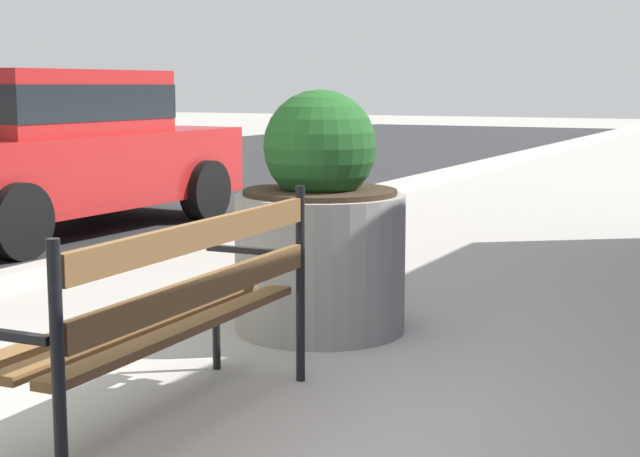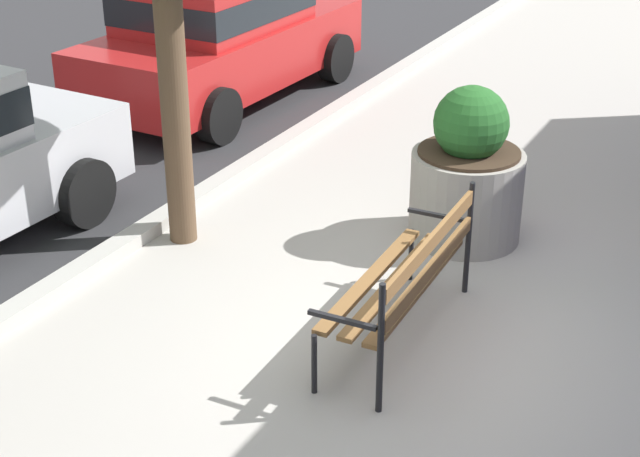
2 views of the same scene
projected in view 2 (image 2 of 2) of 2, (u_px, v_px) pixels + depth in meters
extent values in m
plane|color=#ADA8A0|center=(420.00, 353.00, 6.90)|extent=(80.00, 80.00, 0.00)
cube|color=#B2AFA8|center=(102.00, 258.00, 8.10)|extent=(60.00, 0.20, 0.12)
cube|color=brown|center=(417.00, 288.00, 6.83)|extent=(1.70, 0.16, 0.04)
cube|color=brown|center=(394.00, 283.00, 6.90)|extent=(1.70, 0.16, 0.04)
cube|color=brown|center=(371.00, 278.00, 6.98)|extent=(1.70, 0.16, 0.04)
cube|color=brown|center=(430.00, 270.00, 6.72)|extent=(1.70, 0.09, 0.11)
cube|color=brown|center=(432.00, 242.00, 6.63)|extent=(1.70, 0.09, 0.11)
cylinder|color=black|center=(314.00, 364.00, 6.37)|extent=(0.04, 0.04, 0.45)
cylinder|color=black|center=(380.00, 349.00, 6.07)|extent=(0.04, 0.04, 0.95)
cube|color=black|center=(342.00, 320.00, 6.12)|extent=(0.05, 0.48, 0.03)
cylinder|color=black|center=(411.00, 255.00, 7.79)|extent=(0.04, 0.04, 0.45)
cylinder|color=black|center=(468.00, 239.00, 7.50)|extent=(0.04, 0.04, 0.95)
cube|color=black|center=(437.00, 215.00, 7.54)|extent=(0.05, 0.48, 0.03)
cylinder|color=gray|center=(466.00, 196.00, 8.42)|extent=(0.99, 0.99, 0.80)
cylinder|color=#38281C|center=(469.00, 152.00, 8.24)|extent=(0.89, 0.89, 0.03)
sphere|color=#235B23|center=(471.00, 123.00, 8.13)|extent=(0.65, 0.65, 0.65)
cylinder|color=brown|center=(174.00, 94.00, 7.98)|extent=(0.24, 0.24, 2.68)
cylinder|color=black|center=(84.00, 192.00, 8.69)|extent=(0.65, 0.24, 0.64)
cube|color=#B21E1E|center=(224.00, 51.00, 11.89)|extent=(4.15, 1.83, 0.70)
cube|color=#B21E1E|center=(214.00, 1.00, 11.49)|extent=(2.18, 1.63, 0.60)
cube|color=black|center=(214.00, 1.00, 11.49)|extent=(2.19, 1.65, 0.33)
cylinder|color=black|center=(230.00, 41.00, 13.43)|extent=(0.65, 0.24, 0.64)
cylinder|color=black|center=(336.00, 58.00, 12.67)|extent=(0.65, 0.24, 0.64)
cylinder|color=black|center=(101.00, 92.00, 11.35)|extent=(0.65, 0.24, 0.64)
cylinder|color=black|center=(219.00, 116.00, 10.59)|extent=(0.65, 0.24, 0.64)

